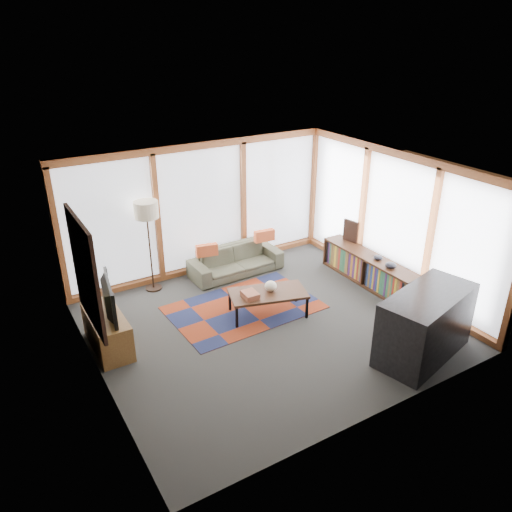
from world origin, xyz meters
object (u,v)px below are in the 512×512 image
television (104,299)px  bar_counter (425,325)px  floor_lamp (150,247)px  coffee_table (268,303)px  tv_console (107,331)px  bookshelf (370,270)px  sofa (236,261)px

television → bar_counter: bearing=-113.5°
television → floor_lamp: bearing=-31.0°
coffee_table → tv_console: bearing=170.5°
floor_lamp → coffee_table: (1.37, -1.89, -0.65)m
bar_counter → coffee_table: bearing=108.5°
bookshelf → bar_counter: size_ratio=1.42×
tv_console → bar_counter: size_ratio=0.71×
coffee_table → bar_counter: bar_counter is taller
floor_lamp → bar_counter: size_ratio=1.06×
coffee_table → television: bearing=170.6°
tv_console → floor_lamp: bearing=49.0°
floor_lamp → tv_console: size_ratio=1.50×
tv_console → bar_counter: (4.01, -2.60, 0.23)m
television → bar_counter: television is taller
sofa → tv_console: 3.17m
sofa → bar_counter: bearing=-75.1°
sofa → coffee_table: (-0.29, -1.67, -0.06)m
floor_lamp → bookshelf: bearing=-28.1°
floor_lamp → coffee_table: 2.42m
sofa → coffee_table: bearing=-101.0°
coffee_table → television: 2.72m
floor_lamp → tv_console: floor_lamp is taller
sofa → bar_counter: 3.99m
bookshelf → tv_console: same height
bookshelf → floor_lamp: bearing=151.9°
bookshelf → tv_console: (-4.89, 0.49, 0.00)m
coffee_table → bookshelf: bearing=-1.2°
television → bar_counter: size_ratio=0.61×
floor_lamp → coffee_table: size_ratio=1.34×
sofa → television: 3.21m
floor_lamp → tv_console: bearing=-131.0°
bookshelf → television: size_ratio=2.33×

